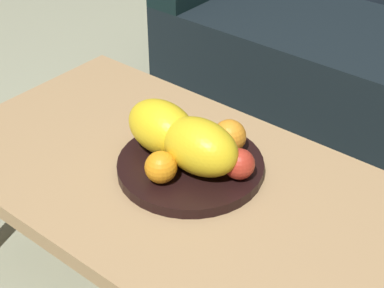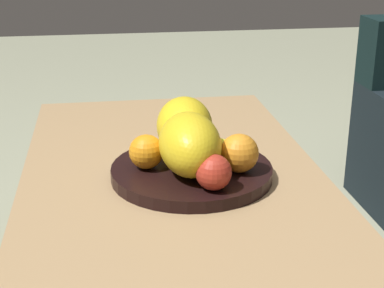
{
  "view_description": "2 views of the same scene",
  "coord_description": "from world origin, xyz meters",
  "views": [
    {
      "loc": [
        0.7,
        -0.81,
        1.25
      ],
      "look_at": [
        0.0,
        0.04,
        0.49
      ],
      "focal_mm": 57.01,
      "sensor_mm": 36.0,
      "label": 1
    },
    {
      "loc": [
        1.11,
        -0.13,
        0.91
      ],
      "look_at": [
        0.0,
        0.04,
        0.49
      ],
      "focal_mm": 55.83,
      "sensor_mm": 36.0,
      "label": 2
    }
  ],
  "objects": [
    {
      "name": "orange_left",
      "position": [
        0.04,
        0.12,
        0.48
      ],
      "size": [
        0.08,
        0.08,
        0.08
      ],
      "primitive_type": "sphere",
      "color": "orange",
      "rests_on": "fruit_bowl"
    },
    {
      "name": "melon_smaller_beside",
      "position": [
        -0.08,
        0.03,
        0.5
      ],
      "size": [
        0.19,
        0.14,
        0.12
      ],
      "primitive_type": "ellipsoid",
      "rotation": [
        0.0,
        0.0,
        -0.1
      ],
      "color": "yellow",
      "rests_on": "fruit_bowl"
    },
    {
      "name": "fruit_bowl",
      "position": [
        0.0,
        0.04,
        0.43
      ],
      "size": [
        0.33,
        0.33,
        0.03
      ],
      "primitive_type": "cylinder",
      "color": "black",
      "rests_on": "coffee_table"
    },
    {
      "name": "coffee_table",
      "position": [
        0.0,
        0.0,
        0.37
      ],
      "size": [
        1.15,
        0.63,
        0.42
      ],
      "color": "tan",
      "rests_on": "ground_plane"
    },
    {
      "name": "melon_large_front",
      "position": [
        0.03,
        0.03,
        0.5
      ],
      "size": [
        0.19,
        0.12,
        0.12
      ],
      "primitive_type": "ellipsoid",
      "rotation": [
        0.0,
        0.0,
        0.01
      ],
      "color": "yellow",
      "rests_on": "fruit_bowl"
    },
    {
      "name": "banana_bunch",
      "position": [
        -0.01,
        0.07,
        0.47
      ],
      "size": [
        0.16,
        0.15,
        0.06
      ],
      "color": "gold",
      "rests_on": "fruit_bowl"
    },
    {
      "name": "orange_front",
      "position": [
        -0.01,
        -0.06,
        0.48
      ],
      "size": [
        0.07,
        0.07,
        0.07
      ],
      "primitive_type": "sphere",
      "color": "orange",
      "rests_on": "fruit_bowl"
    },
    {
      "name": "apple_left",
      "position": [
        0.11,
        0.06,
        0.48
      ],
      "size": [
        0.07,
        0.07,
        0.07
      ],
      "primitive_type": "sphere",
      "color": "#B43222",
      "rests_on": "fruit_bowl"
    }
  ]
}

